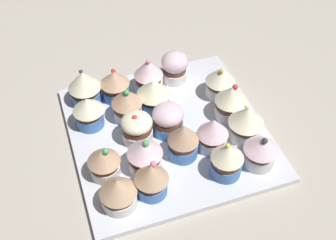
# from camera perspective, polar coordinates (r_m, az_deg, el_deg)

# --- Properties ---
(ground_plane) EXTENTS (1.80, 1.80, 0.03)m
(ground_plane) POSITION_cam_1_polar(r_m,az_deg,el_deg) (0.86, 0.00, -2.59)
(ground_plane) COLOR #B2A899
(baking_tray) EXTENTS (0.37, 0.37, 0.01)m
(baking_tray) POSITION_cam_1_polar(r_m,az_deg,el_deg) (0.85, 0.00, -1.67)
(baking_tray) COLOR silver
(baking_tray) RESTS_ON ground_plane
(cupcake_0) EXTENTS (0.07, 0.07, 0.08)m
(cupcake_0) POSITION_cam_1_polar(r_m,az_deg,el_deg) (0.89, -10.93, 4.38)
(cupcake_0) COLOR #477AC6
(cupcake_0) RESTS_ON baking_tray
(cupcake_1) EXTENTS (0.06, 0.06, 0.07)m
(cupcake_1) POSITION_cam_1_polar(r_m,az_deg,el_deg) (0.84, -10.41, 1.14)
(cupcake_1) COLOR #477AC6
(cupcake_1) RESTS_ON baking_tray
(cupcake_2) EXTENTS (0.06, 0.06, 0.07)m
(cupcake_2) POSITION_cam_1_polar(r_m,az_deg,el_deg) (0.76, -8.42, -5.42)
(cupcake_2) COLOR white
(cupcake_2) RESTS_ON baking_tray
(cupcake_3) EXTENTS (0.06, 0.06, 0.06)m
(cupcake_3) POSITION_cam_1_polar(r_m,az_deg,el_deg) (0.72, -6.57, -9.41)
(cupcake_3) COLOR white
(cupcake_3) RESTS_ON baking_tray
(cupcake_4) EXTENTS (0.06, 0.06, 0.07)m
(cupcake_4) POSITION_cam_1_polar(r_m,az_deg,el_deg) (0.89, -7.00, 4.68)
(cupcake_4) COLOR #477AC6
(cupcake_4) RESTS_ON baking_tray
(cupcake_5) EXTENTS (0.06, 0.06, 0.08)m
(cupcake_5) POSITION_cam_1_polar(r_m,az_deg,el_deg) (0.84, -5.43, 2.20)
(cupcake_5) COLOR white
(cupcake_5) RESTS_ON baking_tray
(cupcake_6) EXTENTS (0.06, 0.06, 0.06)m
(cupcake_6) POSITION_cam_1_polar(r_m,az_deg,el_deg) (0.81, -4.19, -0.80)
(cupcake_6) COLOR white
(cupcake_6) RESTS_ON baking_tray
(cupcake_7) EXTENTS (0.06, 0.06, 0.07)m
(cupcake_7) POSITION_cam_1_polar(r_m,az_deg,el_deg) (0.76, -3.06, -4.59)
(cupcake_7) COLOR white
(cupcake_7) RESTS_ON baking_tray
(cupcake_8) EXTENTS (0.06, 0.06, 0.07)m
(cupcake_8) POSITION_cam_1_polar(r_m,az_deg,el_deg) (0.73, -2.19, -7.71)
(cupcake_8) COLOR #477AC6
(cupcake_8) RESTS_ON baking_tray
(cupcake_9) EXTENTS (0.06, 0.06, 0.08)m
(cupcake_9) POSITION_cam_1_polar(r_m,az_deg,el_deg) (0.90, -2.27, 5.96)
(cupcake_9) COLOR white
(cupcake_9) RESTS_ON baking_tray
(cupcake_10) EXTENTS (0.07, 0.07, 0.07)m
(cupcake_10) POSITION_cam_1_polar(r_m,az_deg,el_deg) (0.86, -1.92, 3.51)
(cupcake_10) COLOR #477AC6
(cupcake_10) RESTS_ON baking_tray
(cupcake_11) EXTENTS (0.06, 0.06, 0.06)m
(cupcake_11) POSITION_cam_1_polar(r_m,az_deg,el_deg) (0.82, 0.05, -0.13)
(cupcake_11) COLOR #477AC6
(cupcake_11) RESTS_ON baking_tray
(cupcake_12) EXTENTS (0.06, 0.06, 0.08)m
(cupcake_12) POSITION_cam_1_polar(r_m,az_deg,el_deg) (0.77, 2.01, -2.67)
(cupcake_12) COLOR #477AC6
(cupcake_12) RESTS_ON baking_tray
(cupcake_13) EXTENTS (0.06, 0.06, 0.07)m
(cupcake_13) POSITION_cam_1_polar(r_m,az_deg,el_deg) (0.93, 0.88, 7.01)
(cupcake_13) COLOR white
(cupcake_13) RESTS_ON baking_tray
(cupcake_14) EXTENTS (0.06, 0.06, 0.07)m
(cupcake_14) POSITION_cam_1_polar(r_m,az_deg,el_deg) (0.79, 5.91, -1.74)
(cupcake_14) COLOR white
(cupcake_14) RESTS_ON baking_tray
(cupcake_15) EXTENTS (0.06, 0.06, 0.07)m
(cupcake_15) POSITION_cam_1_polar(r_m,az_deg,el_deg) (0.76, 7.77, -5.16)
(cupcake_15) COLOR #477AC6
(cupcake_15) RESTS_ON baking_tray
(cupcake_16) EXTENTS (0.06, 0.06, 0.07)m
(cupcake_16) POSITION_cam_1_polar(r_m,az_deg,el_deg) (0.89, 6.89, 5.08)
(cupcake_16) COLOR white
(cupcake_16) RESTS_ON baking_tray
(cupcake_17) EXTENTS (0.06, 0.06, 0.08)m
(cupcake_17) POSITION_cam_1_polar(r_m,az_deg,el_deg) (0.85, 8.40, 2.31)
(cupcake_17) COLOR white
(cupcake_17) RESTS_ON baking_tray
(cupcake_18) EXTENTS (0.07, 0.07, 0.08)m
(cupcake_18) POSITION_cam_1_polar(r_m,az_deg,el_deg) (0.82, 10.25, -0.23)
(cupcake_18) COLOR white
(cupcake_18) RESTS_ON baking_tray
(cupcake_19) EXTENTS (0.06, 0.06, 0.07)m
(cupcake_19) POSITION_cam_1_polar(r_m,az_deg,el_deg) (0.78, 12.13, -3.86)
(cupcake_19) COLOR white
(cupcake_19) RESTS_ON baking_tray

